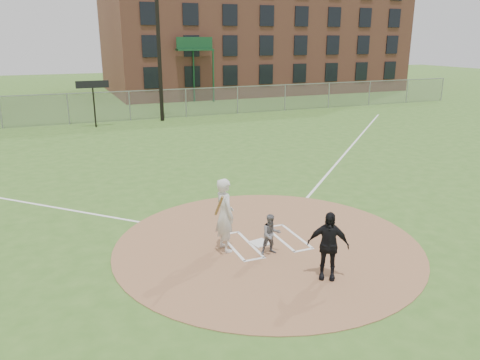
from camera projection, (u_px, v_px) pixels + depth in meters
name	position (u px, v px, depth m)	size (l,w,h in m)	color
ground	(267.00, 244.00, 12.94)	(140.00, 140.00, 0.00)	#396221
dirt_circle	(267.00, 244.00, 12.93)	(8.40, 8.40, 0.02)	#9C6B49
home_plate	(260.00, 243.00, 12.94)	(0.47, 0.47, 0.03)	white
foul_line_first	(350.00, 148.00, 24.17)	(0.10, 24.00, 0.01)	white
catcher	(271.00, 234.00, 12.19)	(0.53, 0.41, 1.09)	slate
umpire	(328.00, 245.00, 10.87)	(0.97, 0.40, 1.66)	black
batters_boxes	(265.00, 241.00, 13.06)	(2.08, 1.88, 0.01)	white
batter_at_plate	(225.00, 215.00, 12.29)	(0.61, 1.08, 1.99)	silver
outfield_fence	(130.00, 106.00, 32.11)	(56.08, 0.08, 2.03)	slate
brick_warehouse	(251.00, 18.00, 50.16)	(30.00, 17.17, 15.00)	#A05845
light_pole	(158.00, 20.00, 30.32)	(1.20, 0.30, 12.22)	black
scoreboard_sign	(93.00, 89.00, 29.21)	(2.00, 0.10, 2.93)	black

